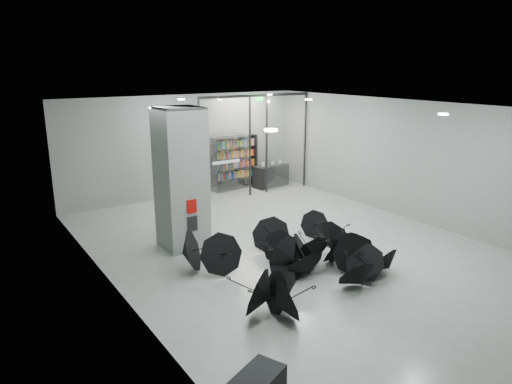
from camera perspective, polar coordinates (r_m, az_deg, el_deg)
room at (r=12.73m, az=4.91°, el=5.00°), size 14.00×14.02×4.01m
column at (r=13.29m, az=-9.12°, el=1.58°), size 1.20×1.20×4.00m
fire_cabinet at (r=12.92m, az=-7.83°, el=-1.76°), size 0.28×0.04×0.38m
info_panel at (r=13.07m, az=-7.76°, el=-3.86°), size 0.30×0.03×0.42m
exit_sign at (r=18.27m, az=0.40°, el=11.23°), size 0.30×0.06×0.15m
glass_partition at (r=18.61m, az=0.02°, el=6.23°), size 5.06×0.08×4.00m
bookshelf at (r=19.70m, az=-2.63°, el=3.59°), size 2.08×0.67×2.24m
shop_counter at (r=20.20m, az=1.83°, el=2.00°), size 1.65×0.84×0.95m
umbrella_cluster at (r=11.83m, az=5.58°, el=-8.66°), size 5.54×4.72×1.31m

